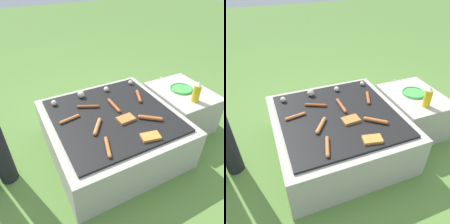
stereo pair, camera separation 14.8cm
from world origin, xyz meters
The scene contains 16 objects.
ground_plane centered at (0.00, 0.00, 0.00)m, with size 14.00×14.00×0.00m, color #567F38.
grill centered at (0.00, 0.00, 0.18)m, with size 0.98×0.98×0.36m.
side_ledge centered at (0.73, 0.02, 0.18)m, with size 0.46×0.58×0.36m.
sausage_front_center centered at (-0.17, -0.10, 0.37)m, with size 0.12×0.15×0.03m.
sausage_front_right centered at (0.22, -0.19, 0.37)m, with size 0.15×0.13×0.03m.
sausage_back_left centered at (0.31, 0.11, 0.37)m, with size 0.09×0.18×0.03m.
sausage_mid_right centered at (-0.13, 0.17, 0.37)m, with size 0.17×0.09×0.02m.
sausage_back_center centered at (0.06, 0.08, 0.37)m, with size 0.03×0.21×0.03m.
sausage_front_left centered at (-0.31, 0.08, 0.37)m, with size 0.16×0.05×0.02m.
sausage_mid_left centered at (-0.19, -0.31, 0.37)m, with size 0.07×0.18×0.03m.
bread_slice_right centered at (0.10, -0.35, 0.37)m, with size 0.14×0.10×0.02m.
bread_slice_left centered at (0.06, -0.11, 0.37)m, with size 0.13×0.09×0.02m.
mushroom_row centered at (-0.05, 0.33, 0.38)m, with size 0.77×0.06×0.06m.
plate_colorful centered at (0.73, 0.04, 0.37)m, with size 0.20×0.20×0.02m.
condiment_bottle centered at (0.70, -0.15, 0.44)m, with size 0.06×0.06×0.18m.
fork_utensil centered at (0.71, 0.24, 0.36)m, with size 0.02×0.19×0.01m.
Camera 1 is at (-0.62, -1.19, 1.34)m, focal length 35.00 mm.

